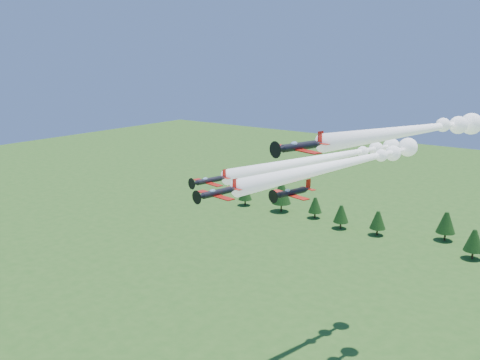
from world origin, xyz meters
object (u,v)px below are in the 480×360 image
Objects in this scene: plane_lead at (351,162)px; plane_right at (419,130)px; plane_left at (334,157)px; plane_slot at (291,192)px.

plane_right is (11.62, -0.79, 6.74)m from plane_lead.
plane_lead is 13.45m from plane_right.
plane_lead is 1.22× the size of plane_right.
plane_left is (-7.58, 8.59, -1.28)m from plane_lead.
plane_right is at bearing -13.69° from plane_left.
plane_slot is at bearing -119.02° from plane_right.
plane_lead is at bearing -168.00° from plane_right.
plane_lead is at bearing -36.24° from plane_left.
plane_right is 5.40× the size of plane_slot.
plane_slot is (-14.26, -14.31, -9.48)m from plane_right.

